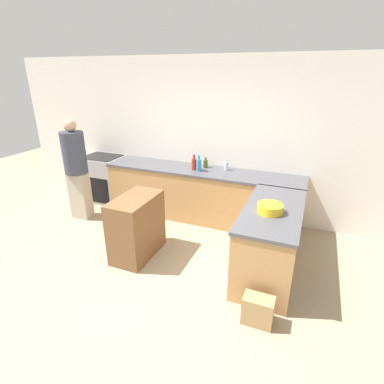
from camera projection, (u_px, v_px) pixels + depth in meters
name	position (u px, v px, depth m)	size (l,w,h in m)	color
ground_plane	(142.00, 286.00, 3.66)	(14.00, 14.00, 0.00)	tan
wall_back	(209.00, 139.00, 5.18)	(8.00, 0.06, 2.70)	white
counter_back	(201.00, 194.00, 5.21)	(3.40, 0.68, 0.90)	tan
counter_peninsula	(270.00, 240.00, 3.80)	(0.69, 1.57, 0.90)	tan
range_oven	(104.00, 179.00, 5.97)	(0.74, 0.61, 0.91)	#ADADB2
island_table	(137.00, 227.00, 4.15)	(0.46, 0.82, 0.87)	brown
mixing_bowl	(270.00, 208.00, 3.49)	(0.30, 0.30, 0.11)	yellow
hot_sauce_bottle	(194.00, 164.00, 5.01)	(0.08, 0.08, 0.26)	red
vinegar_bottle_clear	(226.00, 166.00, 5.00)	(0.06, 0.06, 0.19)	silver
olive_oil_bottle	(205.00, 163.00, 5.14)	(0.08, 0.08, 0.18)	#475B1E
dish_soap_bottle	(199.00, 165.00, 4.94)	(0.08, 0.08, 0.27)	#338CBF
person_by_range	(76.00, 167.00, 5.07)	(0.38, 0.38, 1.73)	#ADA38E
paper_bag	(258.00, 310.00, 3.07)	(0.31, 0.19, 0.31)	#A88456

